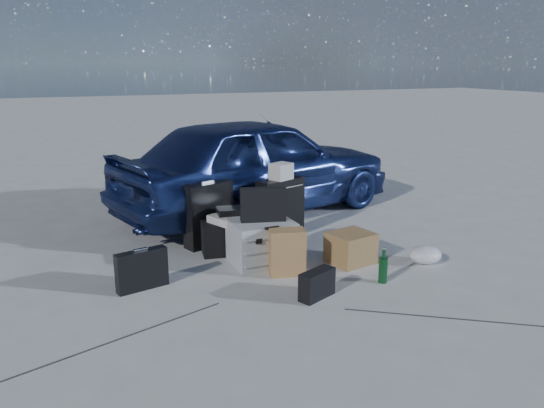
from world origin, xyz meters
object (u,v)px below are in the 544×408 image
Objects in this scene: suitcase_right at (280,209)px; green_bottle at (383,266)px; cardboard_box at (351,248)px; briefcase at (142,270)px; suitcase_left at (208,214)px; duffel_bag at (234,237)px; pelican_case at (262,242)px; car at (257,165)px.

green_bottle is (0.32, -1.55, -0.18)m from suitcase_right.
suitcase_right is 1.66× the size of cardboard_box.
suitcase_left is (0.89, 0.89, 0.17)m from briefcase.
suitcase_right is 1.07m from cardboard_box.
duffel_bag is at bearing -79.77° from suitcase_left.
cardboard_box is at bearing -23.05° from pelican_case.
duffel_bag is 1.64× the size of cardboard_box.
duffel_bag is at bearing 134.09° from car.
green_bottle is at bearing -32.42° from briefcase.
pelican_case is 0.80m from suitcase_left.
briefcase is at bearing -152.54° from suitcase_left.
car is 2.66m from green_bottle.
suitcase_left is (-0.32, 0.72, 0.13)m from pelican_case.
suitcase_left is at bearing 156.73° from suitcase_right.
pelican_case reaches higher than duffel_bag.
green_bottle is at bearing 168.84° from car.
cardboard_box is at bearing -27.62° from duffel_bag.
pelican_case is at bearing -145.92° from suitcase_right.
suitcase_right is 0.72m from duffel_bag.
car is 6.45× the size of pelican_case.
suitcase_left reaches higher than pelican_case.
briefcase is 1.12× the size of cardboard_box.
suitcase_right is (0.50, 0.65, 0.13)m from pelican_case.
duffel_bag is at bearing -176.43° from suitcase_right.
car is at bearing 94.35° from cardboard_box.
pelican_case reaches higher than briefcase.
green_bottle is (0.00, -0.55, 0.01)m from cardboard_box.
suitcase_left is 1.58m from cardboard_box.
pelican_case is (-0.65, -1.71, -0.44)m from car.
car is 1.12m from suitcase_right.
suitcase_right is at bearing -22.54° from suitcase_left.
briefcase is 2.15m from green_bottle.
suitcase_left reaches higher than briefcase.
suitcase_left is (-0.98, -0.99, -0.30)m from car.
suitcase_left is 1.03× the size of suitcase_right.
briefcase is (-1.21, -0.17, -0.04)m from pelican_case.
pelican_case is at bearing -83.48° from suitcase_left.
pelican_case is 0.42m from duffel_bag.
briefcase is (-1.86, -1.88, -0.47)m from car.
duffel_bag is at bearing 126.77° from green_bottle.
car is 1.43m from suitcase_left.
duffel_bag reaches higher than cardboard_box.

